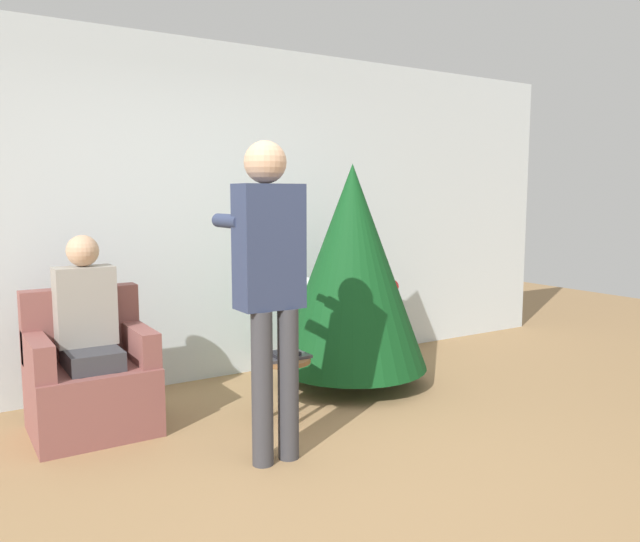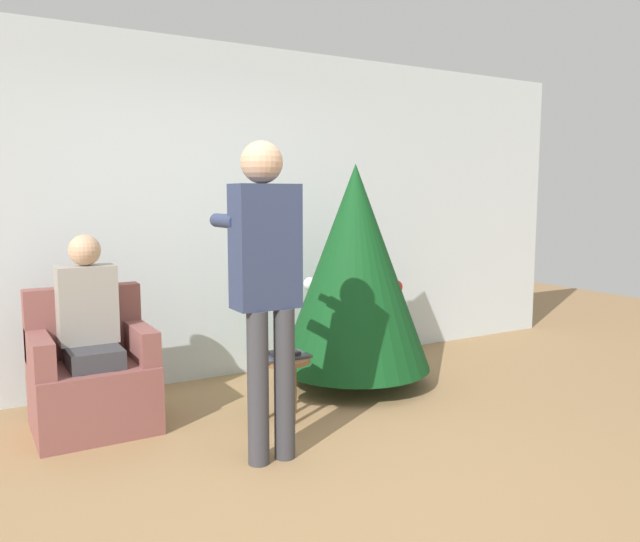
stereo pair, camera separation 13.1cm
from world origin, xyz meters
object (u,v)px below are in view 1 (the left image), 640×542
Objects in this scene: armchair at (90,380)px; person_seated at (89,326)px; christmas_tree at (352,267)px; person_standing at (270,272)px; side_stool at (284,369)px.

armchair is 0.36m from person_seated.
christmas_tree is 1.94× the size of armchair.
person_standing is (0.77, -1.00, 0.75)m from armchair.
person_seated reaches higher than side_stool.
christmas_tree is 2.06m from armchair.
christmas_tree reaches higher than person_seated.
christmas_tree is 1.39× the size of person_seated.
side_stool is at bearing 54.13° from person_standing.
person_seated is at bearing -90.00° from armchair.
armchair is at bearing 177.43° from christmas_tree.
person_seated is (0.00, -0.02, 0.36)m from armchair.
person_standing reaches higher than person_seated.
person_seated is at bearing 128.49° from person_standing.
christmas_tree is at bearing -2.57° from armchair.
christmas_tree is 4.14× the size of side_stool.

